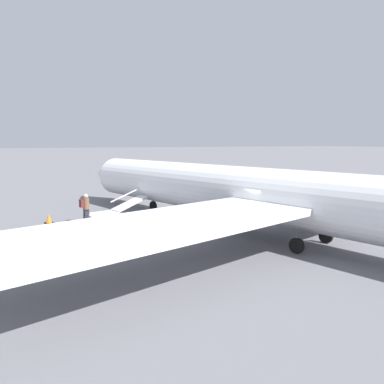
# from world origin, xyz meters

# --- Properties ---
(ground_plane) EXTENTS (600.00, 600.00, 0.00)m
(ground_plane) POSITION_xyz_m (0.00, 0.00, 0.00)
(ground_plane) COLOR slate
(airplane_main) EXTENTS (34.15, 26.67, 7.06)m
(airplane_main) POSITION_xyz_m (-0.98, -0.29, 2.11)
(airplane_main) COLOR white
(airplane_main) RESTS_ON ground
(boarding_stairs) EXTENTS (2.14, 4.14, 1.74)m
(boarding_stairs) POSITION_xyz_m (7.05, 6.16, 0.38)
(boarding_stairs) COLOR silver
(boarding_stairs) RESTS_ON ground
(passenger) EXTENTS (0.42, 0.57, 1.74)m
(passenger) POSITION_xyz_m (6.59, 7.50, 1.00)
(passenger) COLOR #23232D
(passenger) RESTS_ON ground
(traffic_cone_near_stairs) EXTENTS (0.49, 0.49, 0.53)m
(traffic_cone_near_stairs) POSITION_xyz_m (7.67, 9.44, 0.25)
(traffic_cone_near_stairs) COLOR black
(traffic_cone_near_stairs) RESTS_ON ground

